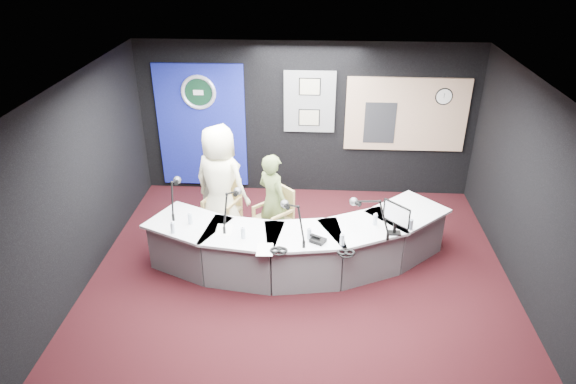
# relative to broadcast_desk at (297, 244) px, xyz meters

# --- Properties ---
(ground) EXTENTS (6.00, 6.00, 0.00)m
(ground) POSITION_rel_broadcast_desk_xyz_m (0.05, -0.55, -0.38)
(ground) COLOR black
(ground) RESTS_ON ground
(ceiling) EXTENTS (6.00, 6.00, 0.02)m
(ceiling) POSITION_rel_broadcast_desk_xyz_m (0.05, -0.55, 2.42)
(ceiling) COLOR silver
(ceiling) RESTS_ON ground
(wall_back) EXTENTS (6.00, 0.02, 2.80)m
(wall_back) POSITION_rel_broadcast_desk_xyz_m (0.05, 2.45, 1.02)
(wall_back) COLOR black
(wall_back) RESTS_ON ground
(wall_left) EXTENTS (0.02, 6.00, 2.80)m
(wall_left) POSITION_rel_broadcast_desk_xyz_m (-2.95, -0.55, 1.02)
(wall_left) COLOR black
(wall_left) RESTS_ON ground
(wall_right) EXTENTS (0.02, 6.00, 2.80)m
(wall_right) POSITION_rel_broadcast_desk_xyz_m (3.05, -0.55, 1.02)
(wall_right) COLOR black
(wall_right) RESTS_ON ground
(broadcast_desk) EXTENTS (4.50, 1.90, 0.75)m
(broadcast_desk) POSITION_rel_broadcast_desk_xyz_m (0.00, 0.00, 0.00)
(broadcast_desk) COLOR silver
(broadcast_desk) RESTS_ON ground
(backdrop_panel) EXTENTS (1.60, 0.05, 2.30)m
(backdrop_panel) POSITION_rel_broadcast_desk_xyz_m (-1.85, 2.42, 0.88)
(backdrop_panel) COLOR navy
(backdrop_panel) RESTS_ON wall_back
(agency_seal) EXTENTS (0.63, 0.07, 0.63)m
(agency_seal) POSITION_rel_broadcast_desk_xyz_m (-1.85, 2.38, 1.52)
(agency_seal) COLOR silver
(agency_seal) RESTS_ON backdrop_panel
(seal_center) EXTENTS (0.48, 0.01, 0.48)m
(seal_center) POSITION_rel_broadcast_desk_xyz_m (-1.85, 2.38, 1.52)
(seal_center) COLOR black
(seal_center) RESTS_ON backdrop_panel
(pinboard) EXTENTS (0.90, 0.04, 1.10)m
(pinboard) POSITION_rel_broadcast_desk_xyz_m (0.10, 2.42, 1.38)
(pinboard) COLOR slate
(pinboard) RESTS_ON wall_back
(framed_photo_upper) EXTENTS (0.34, 0.02, 0.27)m
(framed_photo_upper) POSITION_rel_broadcast_desk_xyz_m (0.10, 2.39, 1.65)
(framed_photo_upper) COLOR #9C9271
(framed_photo_upper) RESTS_ON pinboard
(framed_photo_lower) EXTENTS (0.34, 0.02, 0.27)m
(framed_photo_lower) POSITION_rel_broadcast_desk_xyz_m (0.10, 2.39, 1.09)
(framed_photo_lower) COLOR #9C9271
(framed_photo_lower) RESTS_ON pinboard
(booth_window_frame) EXTENTS (2.12, 0.06, 1.32)m
(booth_window_frame) POSITION_rel_broadcast_desk_xyz_m (1.80, 2.42, 1.18)
(booth_window_frame) COLOR tan
(booth_window_frame) RESTS_ON wall_back
(booth_glow) EXTENTS (2.00, 0.02, 1.20)m
(booth_glow) POSITION_rel_broadcast_desk_xyz_m (1.80, 2.41, 1.18)
(booth_glow) COLOR #E7B492
(booth_glow) RESTS_ON booth_window_frame
(equipment_rack) EXTENTS (0.55, 0.02, 0.75)m
(equipment_rack) POSITION_rel_broadcast_desk_xyz_m (1.35, 2.39, 1.03)
(equipment_rack) COLOR black
(equipment_rack) RESTS_ON booth_window_frame
(wall_clock) EXTENTS (0.28, 0.01, 0.28)m
(wall_clock) POSITION_rel_broadcast_desk_xyz_m (2.40, 2.39, 1.52)
(wall_clock) COLOR white
(wall_clock) RESTS_ON booth_window_frame
(armchair_left) EXTENTS (0.74, 0.74, 1.01)m
(armchair_left) POSITION_rel_broadcast_desk_xyz_m (-1.24, 0.80, 0.13)
(armchair_left) COLOR tan
(armchair_left) RESTS_ON ground
(armchair_right) EXTENTS (0.81, 0.81, 1.02)m
(armchair_right) POSITION_rel_broadcast_desk_xyz_m (-0.40, 0.56, 0.14)
(armchair_right) COLOR tan
(armchair_right) RESTS_ON ground
(draped_jacket) EXTENTS (0.50, 0.28, 0.70)m
(draped_jacket) POSITION_rel_broadcast_desk_xyz_m (-1.35, 1.03, 0.24)
(draped_jacket) COLOR gray
(draped_jacket) RESTS_ON armchair_left
(person_man) EXTENTS (1.08, 0.92, 1.88)m
(person_man) POSITION_rel_broadcast_desk_xyz_m (-1.24, 0.80, 0.57)
(person_man) COLOR #FDF6CB
(person_man) RESTS_ON ground
(person_woman) EXTENTS (0.66, 0.65, 1.54)m
(person_woman) POSITION_rel_broadcast_desk_xyz_m (-0.40, 0.56, 0.40)
(person_woman) COLOR #5D6E39
(person_woman) RESTS_ON ground
(computer_monitor) EXTENTS (0.29, 0.30, 0.27)m
(computer_monitor) POSITION_rel_broadcast_desk_xyz_m (1.34, -0.22, 0.70)
(computer_monitor) COLOR black
(computer_monitor) RESTS_ON broadcast_desk
(desk_phone) EXTENTS (0.24, 0.23, 0.05)m
(desk_phone) POSITION_rel_broadcast_desk_xyz_m (0.30, -0.49, 0.40)
(desk_phone) COLOR black
(desk_phone) RESTS_ON broadcast_desk
(headphones_near) EXTENTS (0.24, 0.24, 0.04)m
(headphones_near) POSITION_rel_broadcast_desk_xyz_m (0.66, -0.75, 0.39)
(headphones_near) COLOR black
(headphones_near) RESTS_ON broadcast_desk
(headphones_far) EXTENTS (0.23, 0.23, 0.04)m
(headphones_far) POSITION_rel_broadcast_desk_xyz_m (-0.21, -0.75, 0.39)
(headphones_far) COLOR black
(headphones_far) RESTS_ON broadcast_desk
(paper_stack) EXTENTS (0.23, 0.32, 0.00)m
(paper_stack) POSITION_rel_broadcast_desk_xyz_m (-1.01, -0.27, 0.38)
(paper_stack) COLOR white
(paper_stack) RESTS_ON broadcast_desk
(notepad) EXTENTS (0.22, 0.31, 0.00)m
(notepad) POSITION_rel_broadcast_desk_xyz_m (-0.40, -0.72, 0.38)
(notepad) COLOR white
(notepad) RESTS_ON broadcast_desk
(boom_mic_a) EXTENTS (0.19, 0.74, 0.60)m
(boom_mic_a) POSITION_rel_broadcast_desk_xyz_m (-1.81, 0.25, 0.68)
(boom_mic_a) COLOR black
(boom_mic_a) RESTS_ON broadcast_desk
(boom_mic_b) EXTENTS (0.23, 0.73, 0.60)m
(boom_mic_b) POSITION_rel_broadcast_desk_xyz_m (-0.94, -0.05, 0.68)
(boom_mic_b) COLOR black
(boom_mic_b) RESTS_ON broadcast_desk
(boom_mic_c) EXTENTS (0.41, 0.67, 0.60)m
(boom_mic_c) POSITION_rel_broadcast_desk_xyz_m (-0.03, -0.36, 0.68)
(boom_mic_c) COLOR black
(boom_mic_c) RESTS_ON broadcast_desk
(boom_mic_d) EXTENTS (0.57, 0.55, 0.60)m
(boom_mic_d) POSITION_rel_broadcast_desk_xyz_m (1.01, -0.17, 0.68)
(boom_mic_d) COLOR black
(boom_mic_d) RESTS_ON broadcast_desk
(water_bottles) EXTENTS (3.34, 0.61, 0.18)m
(water_bottles) POSITION_rel_broadcast_desk_xyz_m (-0.06, -0.27, 0.46)
(water_bottles) COLOR silver
(water_bottles) RESTS_ON broadcast_desk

